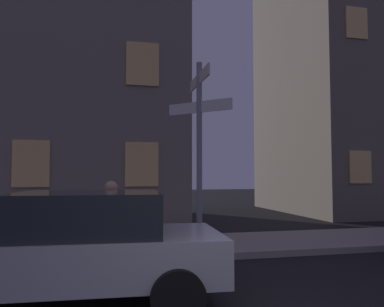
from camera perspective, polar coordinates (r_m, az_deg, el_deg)
name	(u,v)px	position (r m, az deg, el deg)	size (l,w,h in m)	color
sidewalk_kerb	(160,247)	(8.76, -4.82, -14.06)	(40.00, 2.51, 0.14)	gray
signpost	(199,137)	(7.96, 1.12, 2.49)	(1.12, 1.60, 3.98)	gray
car_side_parked	(76,246)	(5.31, -17.21, -13.29)	(4.10, 2.13, 1.48)	#B7B7BC
cyclist	(108,231)	(6.68, -12.70, -11.50)	(1.82, 0.36, 1.61)	black
building_left_block	(16,28)	(15.71, -25.26, 16.84)	(11.24, 8.43, 14.06)	slate
building_right_block	(370,69)	(20.75, 25.50, 11.58)	(9.27, 7.29, 13.83)	#6B6056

